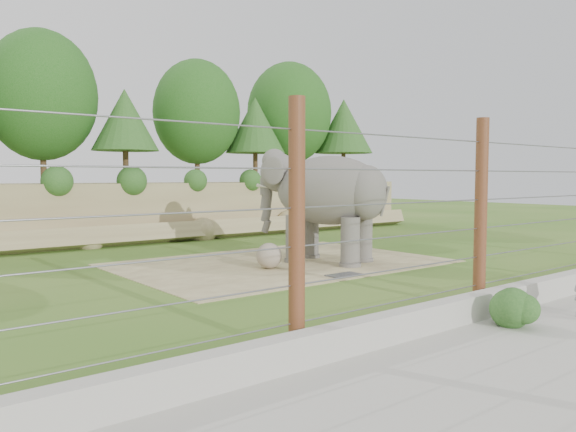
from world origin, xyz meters
TOP-DOWN VIEW (x-y plane):
  - ground at (0.00, 0.00)m, footprint 90.00×90.00m
  - back_embankment at (0.59, 12.68)m, footprint 30.00×5.52m
  - dirt_patch at (0.50, 3.00)m, footprint 10.00×7.00m
  - drain_grate at (0.43, 0.00)m, footprint 1.00×0.60m
  - elephant at (1.86, 2.19)m, footprint 3.58×4.86m
  - stone_ball at (-0.50, 2.28)m, footprint 0.77×0.77m
  - retaining_wall at (0.00, -5.00)m, footprint 26.00×0.35m
  - barrier_fence at (0.00, -4.50)m, footprint 20.26×0.26m
  - walkway_shrub at (-1.00, -5.80)m, footprint 0.77×0.77m

SIDE VIEW (x-z plane):
  - ground at x=0.00m, z-range 0.00..0.00m
  - dirt_patch at x=0.50m, z-range 0.00..0.02m
  - drain_grate at x=0.43m, z-range 0.02..0.05m
  - retaining_wall at x=0.00m, z-range 0.00..0.50m
  - walkway_shrub at x=-1.00m, z-range 0.01..0.78m
  - stone_ball at x=-0.50m, z-range 0.02..0.79m
  - elephant at x=1.86m, z-range 0.00..3.62m
  - barrier_fence at x=0.00m, z-range 0.00..4.00m
  - back_embankment at x=0.59m, z-range -0.42..8.35m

